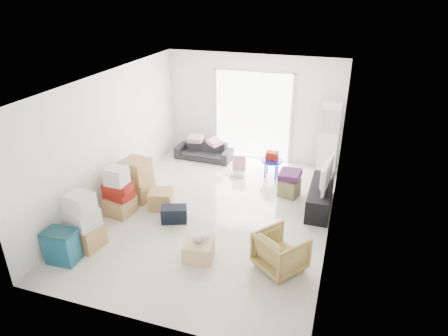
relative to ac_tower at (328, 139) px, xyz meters
name	(u,v)px	position (x,y,z in m)	size (l,w,h in m)	color
room_shell	(214,152)	(-1.95, -2.65, 0.48)	(4.98, 6.48, 3.18)	beige
sliding_door	(253,112)	(-1.95, 0.33, 0.37)	(2.10, 0.04, 2.33)	white
ac_tower	(328,139)	(0.00, 0.00, 0.00)	(0.45, 0.30, 1.75)	white
tv_console	(320,197)	(0.05, -1.77, -0.63)	(0.45, 1.49, 0.50)	black
television	(322,183)	(0.05, -1.77, -0.31)	(0.99, 0.57, 0.13)	black
sofa	(204,148)	(-3.12, -0.15, -0.58)	(1.49, 0.43, 0.58)	#242429
pillow_left	(195,134)	(-3.37, -0.11, -0.24)	(0.36, 0.28, 0.11)	#DCA1B0
pillow_right	(215,138)	(-2.80, -0.19, -0.23)	(0.36, 0.29, 0.12)	#DCA1B0
armchair	(281,250)	(-0.37, -3.94, -0.52)	(0.70, 0.65, 0.72)	tan
storage_bins	(62,246)	(-3.85, -4.88, -0.58)	(0.53, 0.38, 0.59)	navy
box_stack_a	(84,223)	(-3.75, -4.39, -0.41)	(0.63, 0.56, 1.03)	#B28350
box_stack_b	(119,194)	(-3.75, -3.26, -0.43)	(0.61, 0.56, 1.02)	#B28350
box_stack_c	(137,180)	(-3.72, -2.59, -0.43)	(0.68, 0.59, 0.91)	#B28350
loose_box	(161,199)	(-3.07, -2.78, -0.68)	(0.46, 0.46, 0.38)	#B28350
duffel_bag	(174,214)	(-2.60, -3.18, -0.72)	(0.49, 0.29, 0.31)	black
ottoman	(289,187)	(-0.64, -1.45, -0.68)	(0.40, 0.40, 0.40)	olive
blanket	(290,176)	(-0.64, -1.45, -0.41)	(0.43, 0.43, 0.14)	#421B44
kids_table	(272,159)	(-1.21, -0.65, -0.42)	(0.51, 0.51, 0.64)	#0C13B5
toy_walker	(238,170)	(-1.99, -0.79, -0.75)	(0.38, 0.34, 0.46)	silver
wood_crate	(199,250)	(-1.72, -4.10, -0.71)	(0.48, 0.48, 0.32)	tan
plush_bunny	(200,239)	(-1.69, -4.09, -0.49)	(0.27, 0.15, 0.14)	#B2ADA8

